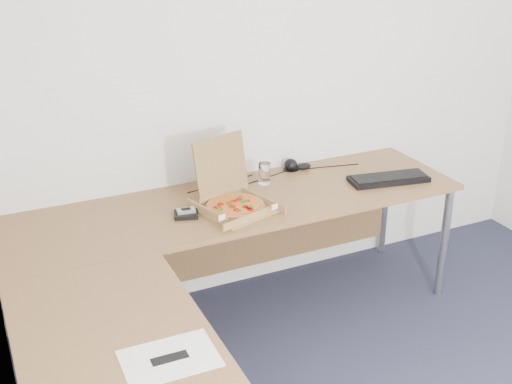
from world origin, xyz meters
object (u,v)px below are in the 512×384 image
pizza_box (234,202)px  wallet (186,215)px  desk (211,253)px  drinking_glass (264,173)px  keyboard (389,179)px

pizza_box → wallet: pizza_box is taller
desk → drinking_glass: size_ratio=20.53×
desk → pizza_box: size_ratio=6.43×
pizza_box → wallet: 0.26m
keyboard → desk: bearing=-155.9°
pizza_box → keyboard: 0.95m
desk → keyboard: size_ratio=5.48×
keyboard → drinking_glass: bearing=167.1°
pizza_box → drinking_glass: (0.29, 0.24, 0.02)m
drinking_glass → keyboard: (0.66, -0.28, -0.05)m
keyboard → wallet: keyboard is taller
pizza_box → keyboard: bearing=-19.2°
pizza_box → drinking_glass: bearing=22.7°
pizza_box → wallet: bearing=157.4°
drinking_glass → keyboard: size_ratio=0.27×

